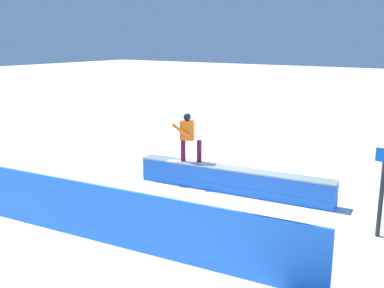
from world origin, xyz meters
name	(u,v)px	position (x,y,z in m)	size (l,w,h in m)	color
ground_plane	(232,192)	(0.00, 0.00, 0.00)	(120.00, 120.00, 0.00)	white
grind_box	(232,181)	(0.00, 0.00, 0.33)	(5.84, 1.16, 0.73)	blue
snowboarder	(188,136)	(1.40, 0.19, 1.54)	(1.41, 0.81, 1.47)	silver
safety_fence	(130,221)	(0.00, 4.34, 0.65)	(8.17, 0.06, 1.30)	#2C7CEA
trail_marker	(382,190)	(-4.15, 0.74, 1.08)	(0.40, 0.10, 2.03)	#262628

